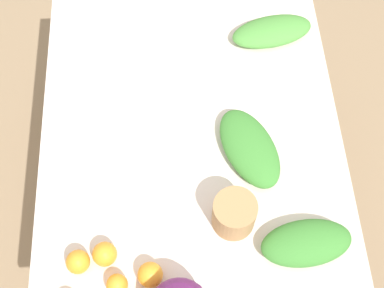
# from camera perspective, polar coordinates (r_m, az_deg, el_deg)

# --- Properties ---
(ground_plane) EXTENTS (8.00, 8.00, 0.00)m
(ground_plane) POSITION_cam_1_polar(r_m,az_deg,el_deg) (2.54, 0.00, -8.22)
(ground_plane) COLOR #937A5B
(dining_table) EXTENTS (1.43, 1.04, 0.76)m
(dining_table) POSITION_cam_1_polar(r_m,az_deg,el_deg) (1.91, 0.00, -1.50)
(dining_table) COLOR silver
(dining_table) RESTS_ON ground_plane
(paper_bag) EXTENTS (0.14, 0.14, 0.13)m
(paper_bag) POSITION_cam_1_polar(r_m,az_deg,el_deg) (1.67, 4.52, -7.45)
(paper_bag) COLOR #A87F51
(paper_bag) RESTS_ON dining_table
(greens_bunch_chard) EXTENTS (0.20, 0.33, 0.07)m
(greens_bunch_chard) POSITION_cam_1_polar(r_m,az_deg,el_deg) (2.09, 8.52, 11.79)
(greens_bunch_chard) COLOR #4C933D
(greens_bunch_chard) RESTS_ON dining_table
(greens_bunch_scallion) EXTENTS (0.18, 0.30, 0.08)m
(greens_bunch_scallion) POSITION_cam_1_polar(r_m,az_deg,el_deg) (1.70, 12.09, -10.28)
(greens_bunch_scallion) COLOR #3D8433
(greens_bunch_scallion) RESTS_ON dining_table
(greens_bunch_beet_tops) EXTENTS (0.35, 0.26, 0.07)m
(greens_bunch_beet_tops) POSITION_cam_1_polar(r_m,az_deg,el_deg) (1.80, 6.15, -0.41)
(greens_bunch_beet_tops) COLOR #3D8433
(greens_bunch_beet_tops) RESTS_ON dining_table
(orange_0) EXTENTS (0.08, 0.08, 0.08)m
(orange_0) POSITION_cam_1_polar(r_m,az_deg,el_deg) (1.64, -4.48, -13.73)
(orange_0) COLOR orange
(orange_0) RESTS_ON dining_table
(orange_1) EXTENTS (0.08, 0.08, 0.08)m
(orange_1) POSITION_cam_1_polar(r_m,az_deg,el_deg) (1.68, -9.30, -11.51)
(orange_1) COLOR orange
(orange_1) RESTS_ON dining_table
(orange_6) EXTENTS (0.07, 0.07, 0.07)m
(orange_6) POSITION_cam_1_polar(r_m,az_deg,el_deg) (1.65, -8.00, -14.64)
(orange_6) COLOR orange
(orange_6) RESTS_ON dining_table
(orange_7) EXTENTS (0.07, 0.07, 0.07)m
(orange_7) POSITION_cam_1_polar(r_m,az_deg,el_deg) (1.69, -12.07, -12.18)
(orange_7) COLOR orange
(orange_7) RESTS_ON dining_table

